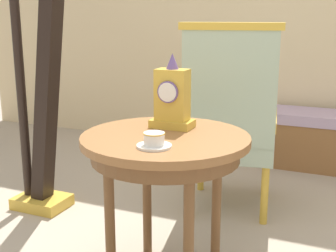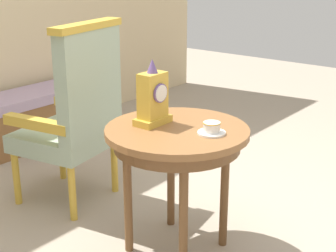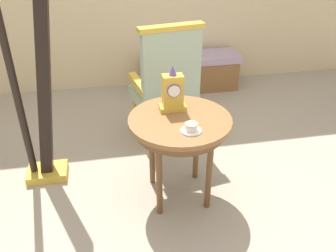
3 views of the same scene
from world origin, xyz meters
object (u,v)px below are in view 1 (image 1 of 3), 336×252
(armchair, at_px, (230,118))
(side_table, at_px, (165,153))
(window_bench, at_px, (332,141))
(teacup_left, at_px, (154,141))
(harp, at_px, (39,99))
(mantel_clock, at_px, (172,98))

(armchair, bearing_deg, side_table, -93.79)
(side_table, relative_size, window_bench, 0.62)
(teacup_left, xyz_separation_m, window_bench, (0.53, 2.11, -0.48))
(armchair, relative_size, harp, 0.66)
(mantel_clock, height_order, armchair, armchair)
(side_table, distance_m, window_bench, 2.04)
(side_table, xyz_separation_m, armchair, (0.05, 0.82, -0.01))
(teacup_left, bearing_deg, window_bench, 75.95)
(side_table, distance_m, teacup_left, 0.21)
(teacup_left, xyz_separation_m, harp, (-1.03, 0.60, -0.01))
(side_table, height_order, window_bench, side_table)
(harp, bearing_deg, armchair, 20.79)
(teacup_left, relative_size, window_bench, 0.12)
(harp, bearing_deg, teacup_left, -30.22)
(mantel_clock, bearing_deg, armchair, 83.31)
(side_table, bearing_deg, mantel_clock, 100.90)
(teacup_left, height_order, harp, harp)
(window_bench, bearing_deg, mantel_clock, -108.18)
(mantel_clock, distance_m, armchair, 0.72)
(side_table, xyz_separation_m, window_bench, (0.56, 1.92, -0.38))
(harp, bearing_deg, side_table, -22.69)
(mantel_clock, height_order, harp, harp)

